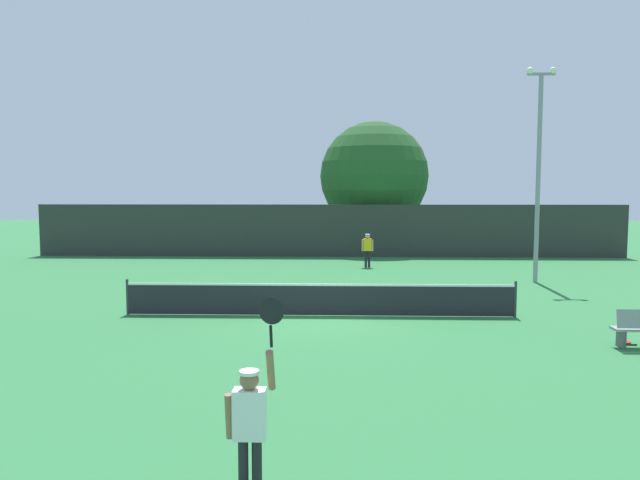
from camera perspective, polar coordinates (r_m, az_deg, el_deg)
ground_plane at (r=17.34m, az=-0.07°, el=-7.48°), size 120.00×120.00×0.00m
tennis_net at (r=17.24m, az=-0.07°, el=-5.81°), size 11.61×0.08×1.07m
perimeter_fence at (r=32.89m, az=0.87°, el=0.92°), size 33.48×0.12×2.98m
player_serving at (r=7.09m, az=-6.84°, el=-16.82°), size 0.68×0.39×2.44m
player_receiving at (r=28.39m, az=4.70°, el=-0.69°), size 0.57×0.24×1.64m
tennis_ball at (r=19.57m, az=-5.33°, el=-5.99°), size 0.07×0.07×0.07m
spare_racket at (r=16.18m, az=27.84°, el=-8.85°), size 0.28×0.52×0.04m
light_pole at (r=25.05m, az=20.75°, el=7.20°), size 1.18×0.28×8.63m
large_tree at (r=36.69m, az=5.36°, el=6.28°), size 6.79×6.79×8.09m
parked_car_near at (r=38.56m, az=-3.16°, el=0.41°), size 2.36×4.39×1.69m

